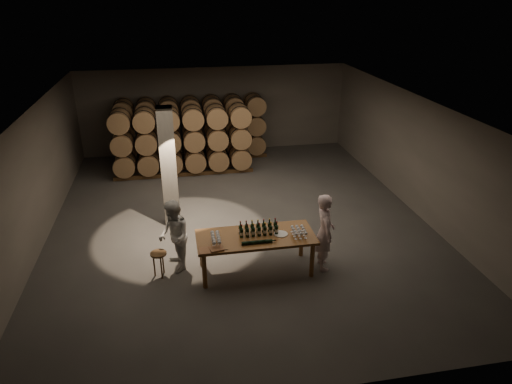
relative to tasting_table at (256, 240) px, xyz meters
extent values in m
plane|color=#4A4846|center=(0.00, 2.50, -0.80)|extent=(12.00, 12.00, 0.00)
plane|color=#605E59|center=(0.00, 2.50, 2.40)|extent=(12.00, 12.00, 0.00)
plane|color=#676158|center=(0.00, 8.50, 0.80)|extent=(10.00, 0.00, 10.00)
plane|color=#676158|center=(0.00, -3.50, 0.80)|extent=(10.00, 0.00, 10.00)
plane|color=#676158|center=(-5.00, 2.50, 0.80)|extent=(0.00, 12.00, 12.00)
plane|color=#676158|center=(5.00, 2.50, 0.80)|extent=(0.00, 12.00, 12.00)
cube|color=#69645B|center=(-1.80, 2.70, 0.80)|extent=(0.40, 0.40, 3.20)
cylinder|color=brown|center=(-1.18, -0.43, -0.38)|extent=(0.10, 0.10, 0.84)
cylinder|color=brown|center=(1.18, -0.43, -0.38)|extent=(0.10, 0.10, 0.84)
cylinder|color=brown|center=(-1.18, 0.43, -0.38)|extent=(0.10, 0.10, 0.84)
cylinder|color=brown|center=(1.18, 0.43, -0.38)|extent=(0.10, 0.10, 0.84)
cube|color=brown|center=(0.00, 0.00, 0.07)|extent=(2.60, 1.10, 0.06)
cube|color=brown|center=(-0.96, 7.40, -0.74)|extent=(5.48, 0.10, 0.12)
cube|color=brown|center=(-0.96, 8.00, -0.74)|extent=(5.48, 0.10, 0.12)
cylinder|color=#A5774A|center=(-3.30, 7.70, -0.33)|extent=(0.70, 0.95, 0.70)
cylinder|color=black|center=(-3.30, 7.44, -0.33)|extent=(0.73, 0.04, 0.73)
cylinder|color=black|center=(-3.30, 7.96, -0.33)|extent=(0.73, 0.04, 0.73)
cylinder|color=#A5774A|center=(-2.52, 7.70, -0.33)|extent=(0.70, 0.95, 0.70)
cylinder|color=black|center=(-2.52, 7.44, -0.33)|extent=(0.73, 0.04, 0.73)
cylinder|color=black|center=(-2.52, 7.96, -0.33)|extent=(0.73, 0.04, 0.73)
cylinder|color=#A5774A|center=(-1.74, 7.70, -0.33)|extent=(0.70, 0.95, 0.70)
cylinder|color=black|center=(-1.74, 7.44, -0.33)|extent=(0.73, 0.04, 0.73)
cylinder|color=black|center=(-1.74, 7.96, -0.33)|extent=(0.73, 0.04, 0.73)
cylinder|color=#A5774A|center=(-0.96, 7.70, -0.33)|extent=(0.70, 0.95, 0.70)
cylinder|color=black|center=(-0.96, 7.44, -0.33)|extent=(0.73, 0.04, 0.73)
cylinder|color=black|center=(-0.96, 7.96, -0.33)|extent=(0.73, 0.04, 0.73)
cylinder|color=#A5774A|center=(-0.18, 7.70, -0.33)|extent=(0.70, 0.95, 0.70)
cylinder|color=black|center=(-0.18, 7.44, -0.33)|extent=(0.73, 0.04, 0.73)
cylinder|color=black|center=(-0.18, 7.96, -0.33)|extent=(0.73, 0.04, 0.73)
cylinder|color=#A5774A|center=(0.60, 7.70, -0.33)|extent=(0.70, 0.95, 0.70)
cylinder|color=black|center=(0.60, 7.44, -0.33)|extent=(0.73, 0.04, 0.73)
cylinder|color=black|center=(0.60, 7.96, -0.33)|extent=(0.73, 0.04, 0.73)
cylinder|color=#A5774A|center=(1.38, 7.70, -0.33)|extent=(0.70, 0.95, 0.70)
cylinder|color=black|center=(1.38, 7.44, -0.33)|extent=(0.73, 0.04, 0.73)
cylinder|color=black|center=(1.38, 7.96, -0.33)|extent=(0.73, 0.04, 0.73)
cylinder|color=#A5774A|center=(-3.30, 7.70, 0.41)|extent=(0.70, 0.95, 0.70)
cylinder|color=black|center=(-3.30, 7.44, 0.41)|extent=(0.73, 0.04, 0.73)
cylinder|color=black|center=(-3.30, 7.96, 0.41)|extent=(0.73, 0.04, 0.73)
cylinder|color=#A5774A|center=(-2.52, 7.70, 0.41)|extent=(0.70, 0.95, 0.70)
cylinder|color=black|center=(-2.52, 7.44, 0.41)|extent=(0.73, 0.04, 0.73)
cylinder|color=black|center=(-2.52, 7.96, 0.41)|extent=(0.73, 0.04, 0.73)
cylinder|color=#A5774A|center=(-1.74, 7.70, 0.41)|extent=(0.70, 0.95, 0.70)
cylinder|color=black|center=(-1.74, 7.44, 0.41)|extent=(0.73, 0.04, 0.73)
cylinder|color=black|center=(-1.74, 7.96, 0.41)|extent=(0.73, 0.04, 0.73)
cylinder|color=#A5774A|center=(-0.96, 7.70, 0.41)|extent=(0.70, 0.95, 0.70)
cylinder|color=black|center=(-0.96, 7.44, 0.41)|extent=(0.73, 0.04, 0.73)
cylinder|color=black|center=(-0.96, 7.96, 0.41)|extent=(0.73, 0.04, 0.73)
cylinder|color=#A5774A|center=(-0.18, 7.70, 0.41)|extent=(0.70, 0.95, 0.70)
cylinder|color=black|center=(-0.18, 7.44, 0.41)|extent=(0.73, 0.04, 0.73)
cylinder|color=black|center=(-0.18, 7.96, 0.41)|extent=(0.73, 0.04, 0.73)
cylinder|color=#A5774A|center=(0.60, 7.70, 0.41)|extent=(0.70, 0.95, 0.70)
cylinder|color=black|center=(0.60, 7.44, 0.41)|extent=(0.73, 0.04, 0.73)
cylinder|color=black|center=(0.60, 7.96, 0.41)|extent=(0.73, 0.04, 0.73)
cylinder|color=#A5774A|center=(1.38, 7.70, 0.41)|extent=(0.70, 0.95, 0.70)
cylinder|color=black|center=(1.38, 7.44, 0.41)|extent=(0.73, 0.04, 0.73)
cylinder|color=black|center=(1.38, 7.96, 0.41)|extent=(0.73, 0.04, 0.73)
cylinder|color=#A5774A|center=(-3.30, 7.70, 1.15)|extent=(0.70, 0.95, 0.70)
cylinder|color=black|center=(-3.30, 7.44, 1.15)|extent=(0.73, 0.04, 0.73)
cylinder|color=black|center=(-3.30, 7.96, 1.15)|extent=(0.73, 0.04, 0.73)
cylinder|color=#A5774A|center=(-2.52, 7.70, 1.15)|extent=(0.70, 0.95, 0.70)
cylinder|color=black|center=(-2.52, 7.44, 1.15)|extent=(0.73, 0.04, 0.73)
cylinder|color=black|center=(-2.52, 7.96, 1.15)|extent=(0.73, 0.04, 0.73)
cylinder|color=#A5774A|center=(-1.74, 7.70, 1.15)|extent=(0.70, 0.95, 0.70)
cylinder|color=black|center=(-1.74, 7.44, 1.15)|extent=(0.73, 0.04, 0.73)
cylinder|color=black|center=(-1.74, 7.96, 1.15)|extent=(0.73, 0.04, 0.73)
cylinder|color=#A5774A|center=(-0.96, 7.70, 1.15)|extent=(0.70, 0.95, 0.70)
cylinder|color=black|center=(-0.96, 7.44, 1.15)|extent=(0.73, 0.04, 0.73)
cylinder|color=black|center=(-0.96, 7.96, 1.15)|extent=(0.73, 0.04, 0.73)
cylinder|color=#A5774A|center=(-0.18, 7.70, 1.15)|extent=(0.70, 0.95, 0.70)
cylinder|color=black|center=(-0.18, 7.44, 1.15)|extent=(0.73, 0.04, 0.73)
cylinder|color=black|center=(-0.18, 7.96, 1.15)|extent=(0.73, 0.04, 0.73)
cylinder|color=#A5774A|center=(0.60, 7.70, 1.15)|extent=(0.70, 0.95, 0.70)
cylinder|color=black|center=(0.60, 7.44, 1.15)|extent=(0.73, 0.04, 0.73)
cylinder|color=black|center=(0.60, 7.96, 1.15)|extent=(0.73, 0.04, 0.73)
cylinder|color=#A5774A|center=(1.38, 7.70, 1.15)|extent=(0.70, 0.95, 0.70)
cylinder|color=black|center=(1.38, 7.44, 1.15)|extent=(0.73, 0.04, 0.73)
cylinder|color=black|center=(1.38, 7.96, 1.15)|extent=(0.73, 0.04, 0.73)
cube|color=brown|center=(-1.35, 6.00, -0.74)|extent=(4.70, 0.10, 0.12)
cube|color=brown|center=(-1.35, 6.60, -0.74)|extent=(4.70, 0.10, 0.12)
cylinder|color=#A5774A|center=(-3.30, 6.30, -0.33)|extent=(0.70, 0.95, 0.70)
cylinder|color=black|center=(-3.30, 6.04, -0.33)|extent=(0.73, 0.04, 0.73)
cylinder|color=black|center=(-3.30, 6.56, -0.33)|extent=(0.73, 0.04, 0.73)
cylinder|color=#A5774A|center=(-2.52, 6.30, -0.33)|extent=(0.70, 0.95, 0.70)
cylinder|color=black|center=(-2.52, 6.04, -0.33)|extent=(0.73, 0.04, 0.73)
cylinder|color=black|center=(-2.52, 6.56, -0.33)|extent=(0.73, 0.04, 0.73)
cylinder|color=#A5774A|center=(-1.74, 6.30, -0.33)|extent=(0.70, 0.95, 0.70)
cylinder|color=black|center=(-1.74, 6.04, -0.33)|extent=(0.73, 0.04, 0.73)
cylinder|color=black|center=(-1.74, 6.56, -0.33)|extent=(0.73, 0.04, 0.73)
cylinder|color=#A5774A|center=(-0.96, 6.30, -0.33)|extent=(0.70, 0.95, 0.70)
cylinder|color=black|center=(-0.96, 6.04, -0.33)|extent=(0.73, 0.04, 0.73)
cylinder|color=black|center=(-0.96, 6.56, -0.33)|extent=(0.73, 0.04, 0.73)
cylinder|color=#A5774A|center=(-0.18, 6.30, -0.33)|extent=(0.70, 0.95, 0.70)
cylinder|color=black|center=(-0.18, 6.04, -0.33)|extent=(0.73, 0.04, 0.73)
cylinder|color=black|center=(-0.18, 6.56, -0.33)|extent=(0.73, 0.04, 0.73)
cylinder|color=#A5774A|center=(0.60, 6.30, -0.33)|extent=(0.70, 0.95, 0.70)
cylinder|color=black|center=(0.60, 6.04, -0.33)|extent=(0.73, 0.04, 0.73)
cylinder|color=black|center=(0.60, 6.56, -0.33)|extent=(0.73, 0.04, 0.73)
cylinder|color=#A5774A|center=(-3.30, 6.30, 0.41)|extent=(0.70, 0.95, 0.70)
cylinder|color=black|center=(-3.30, 6.04, 0.41)|extent=(0.73, 0.04, 0.73)
cylinder|color=black|center=(-3.30, 6.56, 0.41)|extent=(0.73, 0.04, 0.73)
cylinder|color=#A5774A|center=(-2.52, 6.30, 0.41)|extent=(0.70, 0.95, 0.70)
cylinder|color=black|center=(-2.52, 6.04, 0.41)|extent=(0.73, 0.04, 0.73)
cylinder|color=black|center=(-2.52, 6.56, 0.41)|extent=(0.73, 0.04, 0.73)
cylinder|color=#A5774A|center=(-1.74, 6.30, 0.41)|extent=(0.70, 0.95, 0.70)
cylinder|color=black|center=(-1.74, 6.04, 0.41)|extent=(0.73, 0.04, 0.73)
cylinder|color=black|center=(-1.74, 6.56, 0.41)|extent=(0.73, 0.04, 0.73)
cylinder|color=#A5774A|center=(-0.96, 6.30, 0.41)|extent=(0.70, 0.95, 0.70)
cylinder|color=black|center=(-0.96, 6.04, 0.41)|extent=(0.73, 0.04, 0.73)
cylinder|color=black|center=(-0.96, 6.56, 0.41)|extent=(0.73, 0.04, 0.73)
cylinder|color=#A5774A|center=(-0.18, 6.30, 0.41)|extent=(0.70, 0.95, 0.70)
cylinder|color=black|center=(-0.18, 6.04, 0.41)|extent=(0.73, 0.04, 0.73)
cylinder|color=black|center=(-0.18, 6.56, 0.41)|extent=(0.73, 0.04, 0.73)
cylinder|color=#A5774A|center=(0.60, 6.30, 0.41)|extent=(0.70, 0.95, 0.70)
cylinder|color=black|center=(0.60, 6.04, 0.41)|extent=(0.73, 0.04, 0.73)
cylinder|color=black|center=(0.60, 6.56, 0.41)|extent=(0.73, 0.04, 0.73)
cylinder|color=#A5774A|center=(-3.30, 6.30, 1.15)|extent=(0.70, 0.95, 0.70)
cylinder|color=black|center=(-3.30, 6.04, 1.15)|extent=(0.73, 0.04, 0.73)
cylinder|color=black|center=(-3.30, 6.56, 1.15)|extent=(0.73, 0.04, 0.73)
cylinder|color=#A5774A|center=(-2.52, 6.30, 1.15)|extent=(0.70, 0.95, 0.70)
cylinder|color=black|center=(-2.52, 6.04, 1.15)|extent=(0.73, 0.04, 0.73)
cylinder|color=black|center=(-2.52, 6.56, 1.15)|extent=(0.73, 0.04, 0.73)
cylinder|color=#A5774A|center=(-1.74, 6.30, 1.15)|extent=(0.70, 0.95, 0.70)
cylinder|color=black|center=(-1.74, 6.04, 1.15)|extent=(0.73, 0.04, 0.73)
cylinder|color=black|center=(-1.74, 6.56, 1.15)|extent=(0.73, 0.04, 0.73)
cylinder|color=#A5774A|center=(-0.96, 6.30, 1.15)|extent=(0.70, 0.95, 0.70)
cylinder|color=black|center=(-0.96, 6.04, 1.15)|extent=(0.73, 0.04, 0.73)
cylinder|color=black|center=(-0.96, 6.56, 1.15)|extent=(0.73, 0.04, 0.73)
cylinder|color=#A5774A|center=(-0.18, 6.30, 1.15)|extent=(0.70, 0.95, 0.70)
cylinder|color=black|center=(-0.18, 6.04, 1.15)|extent=(0.73, 0.04, 0.73)
cylinder|color=black|center=(-0.18, 6.56, 1.15)|extent=(0.73, 0.04, 0.73)
cylinder|color=#A5774A|center=(0.60, 6.30, 1.15)|extent=(0.70, 0.95, 0.70)
cylinder|color=black|center=(0.60, 6.04, 1.15)|extent=(0.73, 0.04, 0.73)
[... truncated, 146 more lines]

